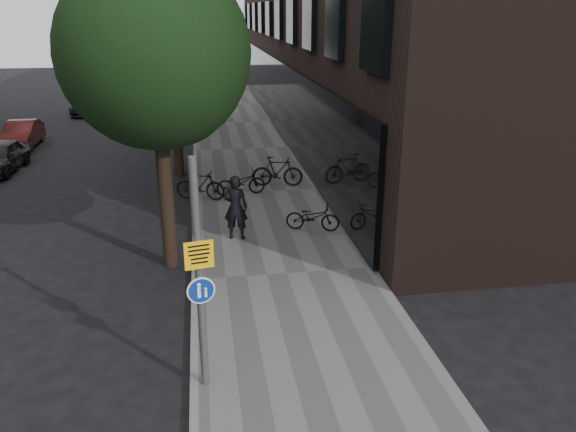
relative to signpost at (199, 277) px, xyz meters
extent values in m
plane|color=black|center=(1.80, 0.74, -2.17)|extent=(120.00, 120.00, 0.00)
cube|color=#65635D|center=(2.05, 10.74, -2.11)|extent=(4.50, 60.00, 0.12)
cube|color=slate|center=(-0.20, 10.74, -2.10)|extent=(0.15, 60.00, 0.13)
cylinder|color=black|center=(-0.80, 5.24, -0.57)|extent=(0.36, 0.36, 3.20)
sphere|color=black|center=(-0.80, 5.24, 3.13)|extent=(4.40, 4.40, 4.40)
sphere|color=black|center=(-0.40, 6.04, 2.13)|extent=(2.64, 2.64, 2.64)
cylinder|color=black|center=(-0.80, 13.74, -0.57)|extent=(0.36, 0.36, 3.20)
sphere|color=black|center=(-0.80, 13.74, 3.13)|extent=(5.00, 5.00, 5.00)
sphere|color=black|center=(-0.40, 14.54, 2.13)|extent=(3.00, 3.00, 3.00)
cylinder|color=black|center=(-0.80, 22.74, -0.57)|extent=(0.36, 0.36, 3.20)
sphere|color=black|center=(-0.80, 22.74, 3.13)|extent=(5.00, 5.00, 5.00)
sphere|color=black|center=(-0.40, 23.54, 2.13)|extent=(3.00, 3.00, 3.00)
cylinder|color=#595B5E|center=(0.00, 0.00, -0.02)|extent=(0.14, 0.14, 4.05)
cube|color=#E9A60C|center=(0.00, 0.00, 0.43)|extent=(0.46, 0.12, 0.47)
cylinder|color=navy|center=(0.00, 0.00, -0.20)|extent=(0.41, 0.09, 0.41)
cylinder|color=white|center=(0.00, 0.00, -0.20)|extent=(0.46, 0.10, 0.47)
imported|color=black|center=(0.98, 6.53, -1.12)|extent=(0.75, 0.57, 1.85)
imported|color=black|center=(3.23, 6.79, -1.63)|extent=(1.67, 1.02, 0.83)
imported|color=black|center=(2.81, 11.31, -1.49)|extent=(1.91, 0.84, 1.11)
imported|color=black|center=(1.40, 10.49, -1.59)|extent=(1.79, 0.83, 0.90)
imported|color=black|center=(0.01, 10.16, -1.53)|extent=(1.79, 1.05, 1.04)
imported|color=black|center=(-8.00, 15.40, -1.54)|extent=(1.68, 3.74, 1.25)
imported|color=#591B19|center=(-8.36, 19.83, -1.54)|extent=(1.41, 3.80, 1.24)
imported|color=#1A2330|center=(-6.90, 29.06, -1.54)|extent=(1.85, 4.36, 1.26)
camera|label=1|loc=(0.17, -8.27, 4.07)|focal=35.00mm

